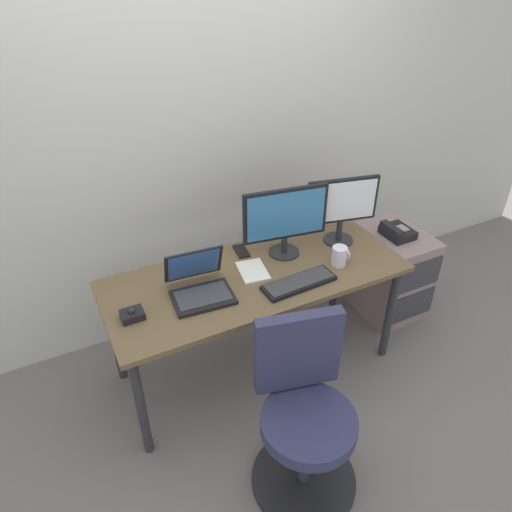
% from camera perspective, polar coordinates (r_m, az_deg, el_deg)
% --- Properties ---
extents(ground_plane, '(8.00, 8.00, 0.00)m').
position_cam_1_polar(ground_plane, '(3.12, -0.00, -12.77)').
color(ground_plane, slate).
extents(back_wall, '(6.00, 0.10, 2.80)m').
position_cam_1_polar(back_wall, '(2.91, -6.43, 16.31)').
color(back_wall, beige).
rests_on(back_wall, ground).
extents(desk, '(1.67, 0.69, 0.71)m').
position_cam_1_polar(desk, '(2.69, -0.00, -3.42)').
color(desk, brown).
rests_on(desk, ground).
extents(file_cabinet, '(0.42, 0.53, 0.61)m').
position_cam_1_polar(file_cabinet, '(3.49, 15.48, -1.80)').
color(file_cabinet, gray).
rests_on(file_cabinet, ground).
extents(desk_phone, '(0.17, 0.20, 0.09)m').
position_cam_1_polar(desk_phone, '(3.30, 16.43, 2.79)').
color(desk_phone, black).
rests_on(desk_phone, file_cabinet).
extents(office_chair, '(0.52, 0.53, 0.92)m').
position_cam_1_polar(office_chair, '(2.35, 5.73, -18.64)').
color(office_chair, black).
rests_on(office_chair, ground).
extents(monitor_main, '(0.49, 0.18, 0.42)m').
position_cam_1_polar(monitor_main, '(2.70, 3.52, 4.55)').
color(monitor_main, '#262628').
rests_on(monitor_main, desk).
extents(monitor_side, '(0.43, 0.18, 0.41)m').
position_cam_1_polar(monitor_side, '(2.86, 10.21, 5.90)').
color(monitor_side, '#262628').
rests_on(monitor_side, desk).
extents(keyboard, '(0.42, 0.15, 0.03)m').
position_cam_1_polar(keyboard, '(2.57, 5.14, -3.17)').
color(keyboard, black).
rests_on(keyboard, desk).
extents(laptop, '(0.33, 0.33, 0.23)m').
position_cam_1_polar(laptop, '(2.50, -6.75, -3.44)').
color(laptop, black).
rests_on(laptop, desk).
extents(trackball_mouse, '(0.11, 0.09, 0.07)m').
position_cam_1_polar(trackball_mouse, '(2.42, -14.52, -6.74)').
color(trackball_mouse, black).
rests_on(trackball_mouse, desk).
extents(coffee_mug, '(0.10, 0.09, 0.11)m').
position_cam_1_polar(coffee_mug, '(2.73, 9.92, 0.01)').
color(coffee_mug, silver).
rests_on(coffee_mug, desk).
extents(paper_notepad, '(0.18, 0.23, 0.01)m').
position_cam_1_polar(paper_notepad, '(2.66, -0.39, -1.79)').
color(paper_notepad, white).
rests_on(paper_notepad, desk).
extents(cell_phone, '(0.08, 0.15, 0.01)m').
position_cam_1_polar(cell_phone, '(2.83, -1.76, 0.60)').
color(cell_phone, black).
rests_on(cell_phone, desk).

